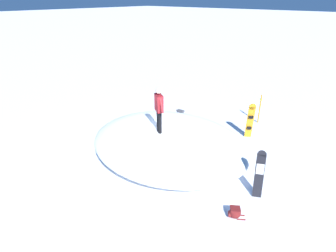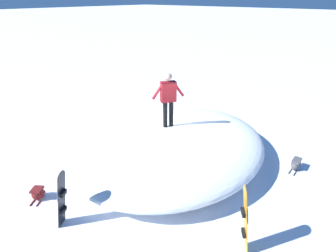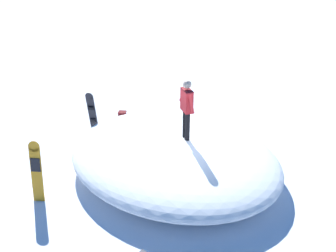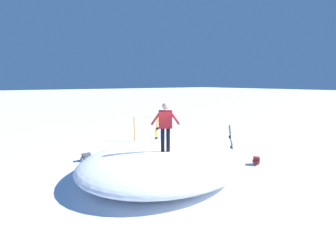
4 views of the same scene
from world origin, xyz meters
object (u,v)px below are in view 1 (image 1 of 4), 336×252
(snowboard_secondary_upright, at_px, (259,173))
(trail_marker_pole, at_px, (260,108))
(backpack_far, at_px, (180,113))
(snowboarder_standing, at_px, (159,107))
(snowboard_primary_upright, at_px, (250,120))
(backpack_near, at_px, (235,213))

(snowboard_secondary_upright, height_order, trail_marker_pole, snowboard_secondary_upright)
(backpack_far, bearing_deg, trail_marker_pole, 119.33)
(snowboarder_standing, height_order, snowboard_primary_upright, snowboarder_standing)
(snowboarder_standing, relative_size, snowboard_primary_upright, 1.05)
(snowboard_primary_upright, height_order, trail_marker_pole, snowboard_primary_upright)
(backpack_near, xyz_separation_m, backpack_far, (-4.77, -5.83, 0.01))
(snowboard_primary_upright, bearing_deg, trail_marker_pole, -167.85)
(backpack_near, height_order, backpack_far, backpack_far)
(snowboard_primary_upright, height_order, backpack_far, snowboard_primary_upright)
(backpack_near, height_order, trail_marker_pole, trail_marker_pole)
(backpack_near, bearing_deg, backpack_far, -129.30)
(snowboard_secondary_upright, bearing_deg, backpack_near, -0.54)
(snowboard_primary_upright, bearing_deg, backpack_near, 22.34)
(snowboard_primary_upright, distance_m, snowboard_secondary_upright, 3.97)
(snowboard_primary_upright, bearing_deg, snowboard_secondary_upright, 30.24)
(snowboard_secondary_upright, xyz_separation_m, backpack_near, (1.40, -0.01, -0.62))
(snowboard_primary_upright, height_order, snowboard_secondary_upright, snowboard_primary_upright)
(snowboarder_standing, xyz_separation_m, trail_marker_pole, (-5.55, 1.58, -1.28))
(snowboard_primary_upright, bearing_deg, backpack_far, -89.06)
(snowboarder_standing, height_order, snowboard_secondary_upright, snowboarder_standing)
(backpack_far, xyz_separation_m, trail_marker_pole, (-1.93, 3.44, 0.60))
(backpack_near, bearing_deg, snowboarder_standing, -106.19)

